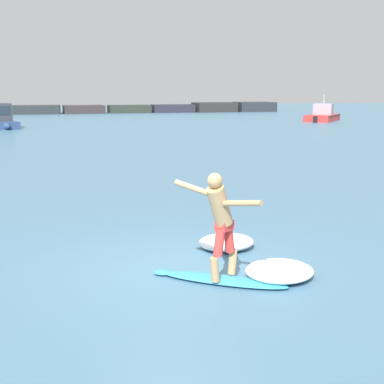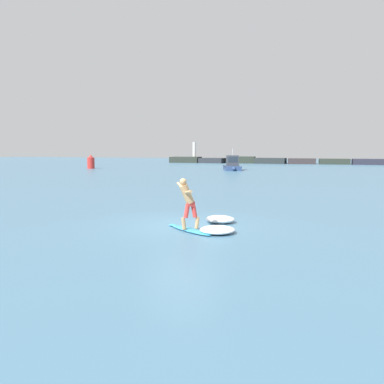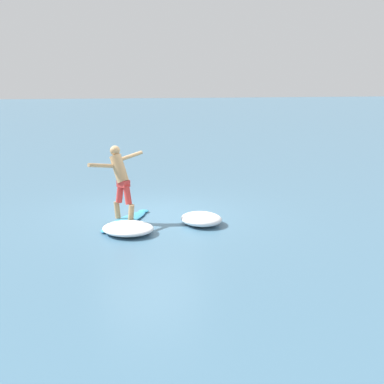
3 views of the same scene
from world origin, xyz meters
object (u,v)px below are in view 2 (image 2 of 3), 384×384
Objects in this scene: fishing_boat_near_jetty at (232,165)px; channel_marker_buoy at (91,162)px; surfboard at (190,230)px; surfer at (187,199)px.

fishing_boat_near_jetty is 2.67× the size of channel_marker_buoy.
fishing_boat_near_jetty reaches higher than surfboard.
channel_marker_buoy is (-26.45, 35.19, 0.88)m from surfboard.
fishing_boat_near_jetty is at bearing 99.32° from surfboard.
channel_marker_buoy reaches higher than surfer.
fishing_boat_near_jetty is (-6.06, 37.35, -0.46)m from surfer.
surfboard is 1.19× the size of surfer.
surfer is 0.86× the size of channel_marker_buoy.
fishing_boat_near_jetty is (-6.12, 37.27, 0.61)m from surfboard.
fishing_boat_near_jetty reaches higher than channel_marker_buoy.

